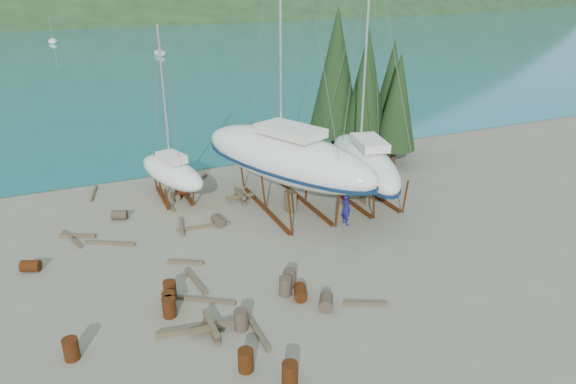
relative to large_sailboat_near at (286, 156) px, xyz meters
name	(u,v)px	position (x,y,z in m)	size (l,w,h in m)	color
ground	(275,264)	(-3.31, -6.16, -3.36)	(600.00, 600.00, 0.00)	#686352
bay_water	(60,5)	(-3.31, 308.84, -3.35)	(700.00, 700.00, 0.00)	#19607E
far_hill	(60,5)	(-3.31, 313.84, -3.36)	(800.00, 360.00, 110.00)	#1A3118
far_house_center	(9,12)	(-23.31, 183.84, -0.43)	(6.60, 5.60, 5.60)	beige
far_house_right	(155,9)	(26.69, 183.84, -0.43)	(6.60, 5.60, 5.60)	beige
cypress_near_right	(366,87)	(9.19, 5.84, 2.43)	(3.60, 3.60, 10.00)	black
cypress_mid_right	(398,102)	(10.69, 3.84, 1.56)	(3.06, 3.06, 8.50)	black
cypress_back_left	(336,72)	(7.69, 7.84, 3.31)	(4.14, 4.14, 11.50)	black
cypress_far_right	(392,89)	(12.19, 6.84, 1.85)	(3.24, 3.24, 9.00)	black
moored_boat_mid	(160,53)	(6.69, 73.84, -2.97)	(2.00, 5.00, 6.05)	white
moored_boat_far	(53,41)	(-11.31, 103.84, -2.97)	(2.00, 5.00, 6.05)	white
large_sailboat_near	(286,156)	(0.00, 0.00, 0.00)	(8.69, 13.72, 20.87)	white
large_sailboat_far	(364,162)	(4.99, -0.93, -0.77)	(5.15, 10.39, 15.82)	white
small_sailboat_shore	(172,172)	(-6.03, 4.41, -1.58)	(4.02, 7.06, 10.78)	white
worker	(346,209)	(2.20, -3.63, -2.40)	(0.70, 0.46, 1.92)	#151457
drum_0	(71,349)	(-12.94, -9.44, -2.92)	(0.58, 0.58, 0.88)	#59260F
drum_1	(326,302)	(-2.73, -10.46, -3.07)	(0.58, 0.58, 0.88)	#2D2823
drum_2	(31,266)	(-14.44, -1.90, -3.07)	(0.58, 0.58, 0.88)	#59260F
drum_3	(290,374)	(-6.03, -13.96, -2.92)	(0.58, 0.58, 0.88)	#59260F
drum_4	(182,192)	(-5.48, 4.43, -3.07)	(0.58, 0.58, 0.88)	#59260F
drum_5	(290,278)	(-3.45, -8.28, -2.92)	(0.58, 0.58, 0.88)	#2D2823
drum_8	(169,301)	(-8.96, -7.88, -2.92)	(0.58, 0.58, 0.88)	#59260F
drum_9	(120,215)	(-9.71, 2.42, -3.07)	(0.58, 0.58, 0.88)	#2D2823
drum_10	(169,307)	(-9.04, -8.30, -2.92)	(0.58, 0.58, 0.88)	#59260F
drum_11	(218,221)	(-4.62, -0.73, -3.07)	(0.58, 0.58, 0.88)	#2D2823
drum_12	(300,292)	(-3.43, -9.35, -3.07)	(0.58, 0.58, 0.88)	#59260F
drum_13	(246,360)	(-7.20, -12.68, -2.92)	(0.58, 0.58, 0.88)	#59260F
drum_14	(170,290)	(-8.74, -7.04, -2.92)	(0.58, 0.58, 0.88)	#59260F
drum_16	(241,320)	(-6.57, -10.35, -2.92)	(0.58, 0.58, 0.88)	#2D2823
drum_17	(285,286)	(-3.93, -8.82, -2.92)	(0.58, 0.58, 0.88)	#2D2823
timber_0	(94,194)	(-10.81, 7.07, -3.28)	(0.14, 2.58, 0.14)	brown
timber_2	(78,236)	(-12.15, 0.96, -3.26)	(0.19, 1.99, 0.19)	brown
timber_3	(201,300)	(-7.57, -7.76, -3.28)	(0.15, 3.22, 0.15)	brown
timber_4	(186,262)	(-7.39, -4.28, -3.27)	(0.17, 1.84, 0.17)	brown
timber_5	(255,328)	(-6.09, -10.65, -3.27)	(0.16, 3.01, 0.16)	brown
timber_6	(200,180)	(-3.71, 6.65, -3.26)	(0.19, 1.99, 0.19)	brown
timber_7	(366,303)	(-1.07, -11.02, -3.27)	(0.17, 1.92, 0.17)	brown
timber_8	(181,227)	(-6.65, -0.23, -3.26)	(0.19, 2.23, 0.19)	brown
timber_9	(168,204)	(-6.67, 3.26, -3.28)	(0.15, 2.40, 0.15)	brown
timber_10	(204,226)	(-5.48, -0.72, -3.27)	(0.16, 3.09, 0.16)	brown
timber_12	(195,281)	(-7.39, -6.20, -3.27)	(0.17, 2.46, 0.17)	brown
timber_15	(72,239)	(-12.48, 0.76, -3.28)	(0.15, 2.55, 0.15)	brown
timber_16	(189,330)	(-8.55, -9.69, -3.24)	(0.23, 2.64, 0.23)	brown
timber_17	(110,243)	(-10.62, -0.62, -3.27)	(0.16, 2.77, 0.16)	brown
timber_pile_fore	(211,327)	(-7.77, -10.12, -3.06)	(1.80, 1.80, 0.60)	brown
timber_pile_aft	(240,196)	(-2.28, 2.13, -3.06)	(1.80, 1.80, 0.60)	brown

